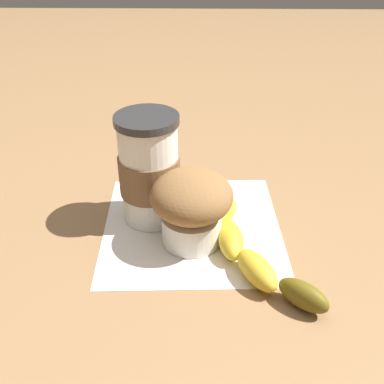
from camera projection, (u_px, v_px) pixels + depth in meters
ground_plane at (192, 227)px, 0.62m from camera, size 3.00×3.00×0.00m
paper_napkin at (192, 227)px, 0.62m from camera, size 0.25×0.25×0.00m
coffee_cup at (149, 170)px, 0.60m from camera, size 0.08×0.08×0.15m
muffin at (191, 204)px, 0.56m from camera, size 0.10×0.10×0.10m
banana at (250, 252)px, 0.55m from camera, size 0.13×0.22×0.03m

